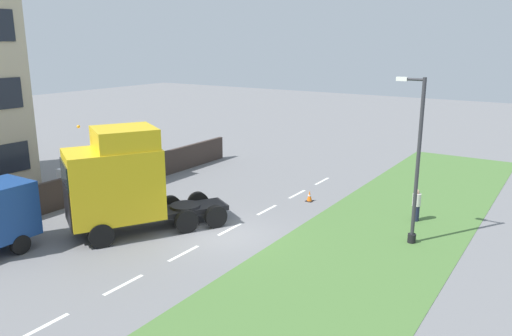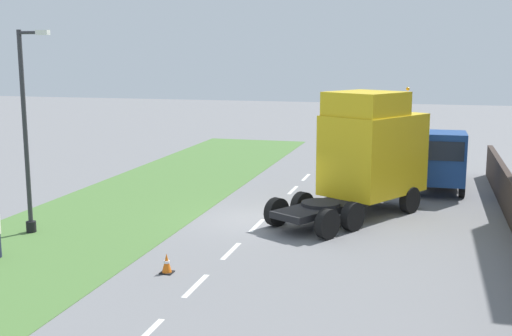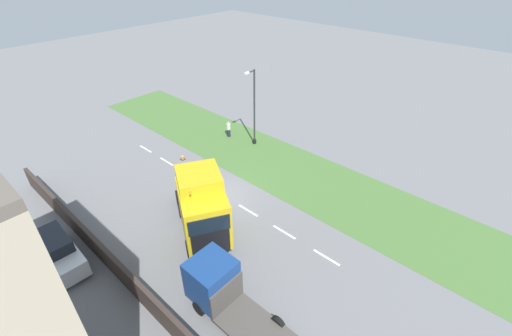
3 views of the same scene
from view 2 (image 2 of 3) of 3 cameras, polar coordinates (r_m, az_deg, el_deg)
ground_plane at (r=24.15m, az=0.52°, el=-4.71°), size 120.00×120.00×0.00m
grass_verge at (r=26.26m, az=-12.28°, el=-3.71°), size 7.00×44.00×0.01m
lane_markings at (r=23.50m, az=0.09°, el=-5.12°), size 0.16×21.00×0.00m
lorry_cab at (r=25.27m, az=10.03°, el=1.35°), size 5.64×7.12×4.91m
flatbed_truck at (r=29.55m, az=16.02°, el=0.59°), size 2.21×5.82×2.84m
lamp_post at (r=23.29m, az=-19.63°, el=2.16°), size 1.29×0.34×6.97m
traffic_cone_lead at (r=18.66m, az=-7.94°, el=-8.40°), size 0.36×0.36×0.58m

